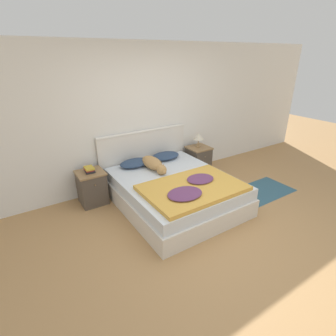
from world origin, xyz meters
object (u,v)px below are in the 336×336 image
at_px(nightstand_left, 92,187).
at_px(nightstand_right, 198,160).
at_px(table_lamp, 199,137).
at_px(pillow_right, 165,156).
at_px(dog, 153,164).
at_px(book_stack, 89,169).
at_px(pillow_left, 135,163).
at_px(bed, 175,191).

bearing_deg(nightstand_left, nightstand_right, 0.00).
bearing_deg(table_lamp, pillow_right, -178.25).
distance_m(dog, book_stack, 1.07).
relative_size(nightstand_left, pillow_right, 1.01).
relative_size(pillow_left, table_lamp, 2.00).
bearing_deg(bed, book_stack, 144.56).
relative_size(nightstand_right, pillow_left, 1.01).
bearing_deg(book_stack, dog, -16.12).
height_order(nightstand_right, pillow_right, pillow_right).
bearing_deg(pillow_right, table_lamp, 1.75).
relative_size(nightstand_right, book_stack, 2.45).
bearing_deg(bed, nightstand_right, 34.74).
bearing_deg(book_stack, bed, -35.44).
height_order(nightstand_left, book_stack, book_stack).
distance_m(bed, nightstand_left, 1.38).
xyz_separation_m(nightstand_left, table_lamp, (2.27, 0.03, 0.50)).
bearing_deg(nightstand_right, pillow_left, 179.83).
distance_m(pillow_left, book_stack, 0.82).
height_order(bed, dog, dog).
xyz_separation_m(nightstand_right, book_stack, (-2.27, 0.02, 0.32)).
bearing_deg(table_lamp, pillow_left, -179.02).
height_order(nightstand_left, dog, dog).
height_order(book_stack, table_lamp, table_lamp).
bearing_deg(pillow_right, nightstand_right, -0.31).
distance_m(bed, pillow_left, 0.91).
relative_size(nightstand_left, pillow_left, 1.01).
bearing_deg(pillow_left, dog, -52.56).
height_order(nightstand_right, table_lamp, table_lamp).
xyz_separation_m(book_stack, table_lamp, (2.27, 0.01, 0.17)).
bearing_deg(dog, bed, -78.45).
relative_size(pillow_right, book_stack, 2.43).
bearing_deg(nightstand_right, bed, -145.26).
distance_m(pillow_right, book_stack, 1.46).
xyz_separation_m(pillow_right, table_lamp, (0.82, 0.02, 0.24)).
bearing_deg(pillow_left, nightstand_right, -0.17).
relative_size(nightstand_left, dog, 0.72).
relative_size(book_stack, table_lamp, 0.82).
xyz_separation_m(bed, dog, (-0.10, 0.51, 0.34)).
height_order(nightstand_left, table_lamp, table_lamp).
relative_size(nightstand_left, nightstand_right, 1.00).
distance_m(bed, pillow_right, 0.91).
height_order(dog, table_lamp, table_lamp).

